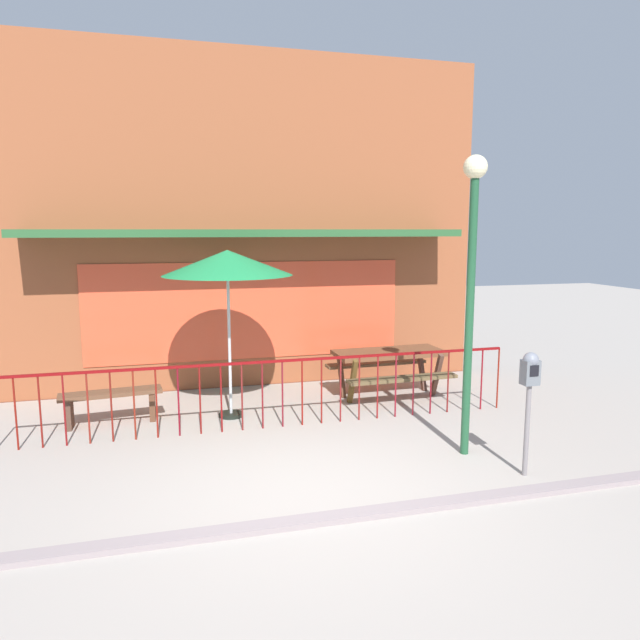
{
  "coord_description": "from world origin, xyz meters",
  "views": [
    {
      "loc": [
        -1.39,
        -5.66,
        2.75
      ],
      "look_at": [
        0.79,
        2.51,
        1.44
      ],
      "focal_mm": 32.71,
      "sensor_mm": 36.0,
      "label": 1
    }
  ],
  "objects_px": {
    "patio_umbrella": "(227,264)",
    "street_lamp": "(472,261)",
    "picnic_table_left": "(389,361)",
    "parking_meter_near": "(530,381)",
    "patio_bench": "(111,400)"
  },
  "relations": [
    {
      "from": "patio_umbrella",
      "to": "street_lamp",
      "type": "bearing_deg",
      "value": -39.99
    },
    {
      "from": "street_lamp",
      "to": "parking_meter_near",
      "type": "bearing_deg",
      "value": -66.2
    },
    {
      "from": "picnic_table_left",
      "to": "patio_umbrella",
      "type": "distance_m",
      "value": 3.15
    },
    {
      "from": "patio_bench",
      "to": "parking_meter_near",
      "type": "xyz_separation_m",
      "value": [
        4.66,
        -3.08,
        0.75
      ]
    },
    {
      "from": "parking_meter_near",
      "to": "street_lamp",
      "type": "xyz_separation_m",
      "value": [
        -0.34,
        0.77,
        1.29
      ]
    },
    {
      "from": "patio_umbrella",
      "to": "street_lamp",
      "type": "relative_size",
      "value": 0.68
    },
    {
      "from": "picnic_table_left",
      "to": "patio_bench",
      "type": "relative_size",
      "value": 1.29
    },
    {
      "from": "patio_bench",
      "to": "parking_meter_near",
      "type": "distance_m",
      "value": 5.64
    },
    {
      "from": "patio_umbrella",
      "to": "street_lamp",
      "type": "xyz_separation_m",
      "value": [
        2.64,
        -2.21,
        0.11
      ]
    },
    {
      "from": "picnic_table_left",
      "to": "parking_meter_near",
      "type": "distance_m",
      "value": 3.41
    },
    {
      "from": "patio_umbrella",
      "to": "parking_meter_near",
      "type": "distance_m",
      "value": 4.37
    },
    {
      "from": "patio_bench",
      "to": "street_lamp",
      "type": "height_order",
      "value": "street_lamp"
    },
    {
      "from": "picnic_table_left",
      "to": "patio_umbrella",
      "type": "xyz_separation_m",
      "value": [
        -2.65,
        -0.38,
        1.66
      ]
    },
    {
      "from": "parking_meter_near",
      "to": "picnic_table_left",
      "type": "bearing_deg",
      "value": 95.47
    },
    {
      "from": "picnic_table_left",
      "to": "patio_bench",
      "type": "height_order",
      "value": "picnic_table_left"
    }
  ]
}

